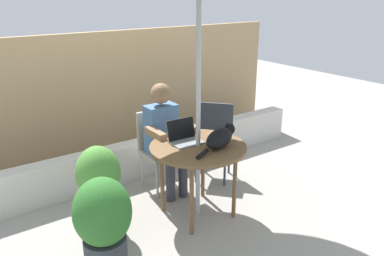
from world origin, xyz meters
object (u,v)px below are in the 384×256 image
person_seated (165,133)px  potted_plant_near_fence (99,187)px  cat (221,138)px  potted_plant_by_chair (104,227)px  chair_empty (215,135)px  laptop (184,135)px  chair_occupied (158,143)px  patio_table (198,152)px

person_seated → potted_plant_near_fence: 0.98m
cat → potted_plant_by_chair: cat is taller
potted_plant_near_fence → person_seated: bearing=19.2°
cat → potted_plant_near_fence: (-1.07, 0.42, -0.38)m
chair_empty → laptop: (-0.74, -0.43, 0.29)m
chair_empty → person_seated: 0.71m
chair_occupied → laptop: 0.66m
patio_table → potted_plant_by_chair: bearing=-161.6°
laptop → cat: size_ratio=0.50×
person_seated → potted_plant_by_chair: 1.53m
patio_table → potted_plant_near_fence: bearing=161.9°
cat → potted_plant_by_chair: bearing=-169.0°
chair_empty → potted_plant_near_fence: size_ratio=1.04×
person_seated → laptop: 0.46m
patio_table → laptop: (-0.05, 0.17, 0.13)m
patio_table → potted_plant_by_chair: potted_plant_by_chair is taller
cat → chair_occupied: bearing=100.9°
chair_empty → person_seated: (-0.69, 0.01, 0.17)m
chair_empty → potted_plant_by_chair: 2.08m
person_seated → laptop: person_seated is taller
potted_plant_by_chair → laptop: bearing=26.7°
person_seated → laptop: (-0.05, -0.44, 0.12)m
laptop → chair_empty: bearing=30.2°
person_seated → laptop: bearing=-96.5°
person_seated → potted_plant_near_fence: bearing=-160.8°
laptop → potted_plant_near_fence: 0.93m
cat → potted_plant_near_fence: size_ratio=0.73×
person_seated → chair_occupied: bearing=90.0°
patio_table → person_seated: size_ratio=0.76×
potted_plant_near_fence → chair_occupied: bearing=27.6°
potted_plant_near_fence → cat: bearing=-21.5°
chair_empty → potted_plant_by_chair: potted_plant_by_chair is taller
potted_plant_by_chair → potted_plant_near_fence: bearing=70.0°
person_seated → laptop: size_ratio=3.97×
laptop → potted_plant_near_fence: laptop is taller
cat → potted_plant_by_chair: size_ratio=0.69×
cat → patio_table: bearing=143.5°
chair_empty → cat: cat is taller
cat → potted_plant_near_fence: 1.21m
cat → potted_plant_near_fence: cat is taller
patio_table → potted_plant_by_chair: size_ratio=1.05×
patio_table → laptop: laptop is taller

